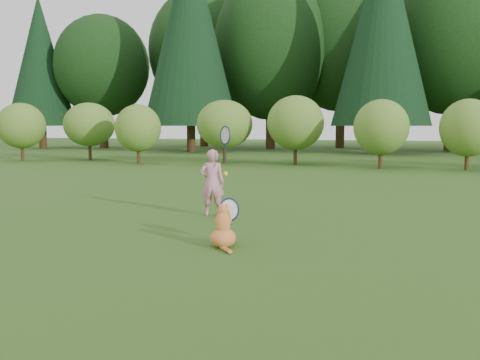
% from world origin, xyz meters
% --- Properties ---
extents(ground, '(100.00, 100.00, 0.00)m').
position_xyz_m(ground, '(0.00, 0.00, 0.00)').
color(ground, '#245517').
rests_on(ground, ground).
extents(shrub_row, '(28.00, 3.00, 2.80)m').
position_xyz_m(shrub_row, '(0.00, 13.00, 1.40)').
color(shrub_row, '#597B26').
rests_on(shrub_row, ground).
extents(woodland_backdrop, '(48.00, 10.00, 15.00)m').
position_xyz_m(woodland_backdrop, '(0.00, 23.00, 7.50)').
color(woodland_backdrop, black).
rests_on(woodland_backdrop, ground).
extents(child, '(0.64, 0.43, 1.69)m').
position_xyz_m(child, '(-0.50, 1.51, 0.59)').
color(child, pink).
rests_on(child, ground).
extents(cat, '(0.48, 0.82, 0.74)m').
position_xyz_m(cat, '(0.42, -0.62, 0.28)').
color(cat, '#BF4E24').
rests_on(cat, ground).
extents(tennis_ball, '(0.06, 0.06, 0.06)m').
position_xyz_m(tennis_ball, '(0.12, 0.36, 0.83)').
color(tennis_ball, yellow).
rests_on(tennis_ball, ground).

